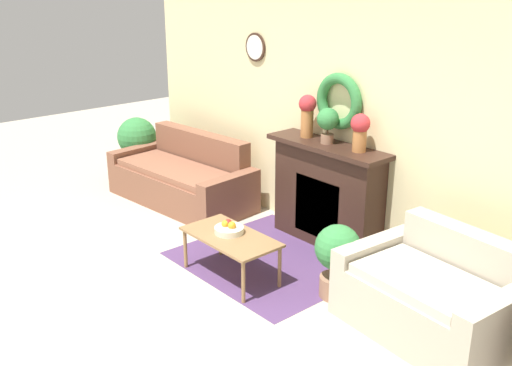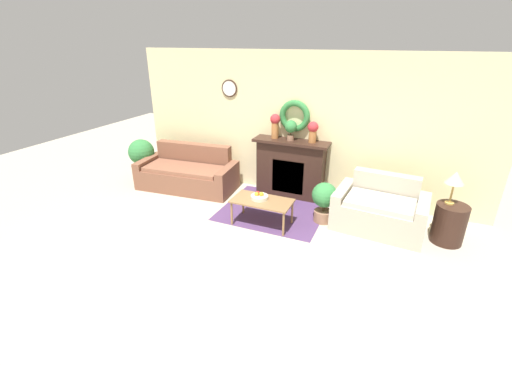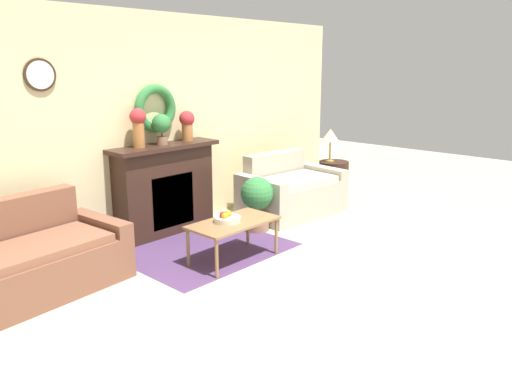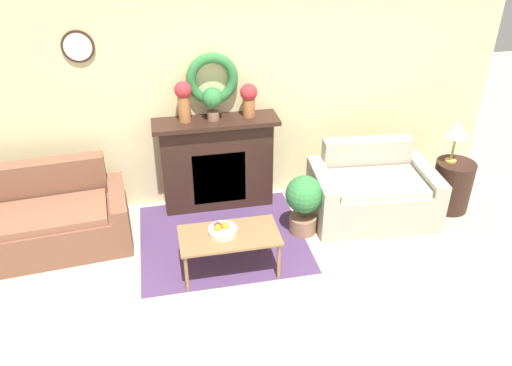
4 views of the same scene
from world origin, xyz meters
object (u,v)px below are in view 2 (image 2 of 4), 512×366
(table_lamp, at_px, (455,179))
(vase_on_mantel_right, at_px, (313,130))
(couch_left, at_px, (188,174))
(vase_on_mantel_left, at_px, (275,124))
(potted_plant_floor_by_loveseat, at_px, (324,199))
(loveseat_right, at_px, (380,210))
(coffee_table, at_px, (262,203))
(potted_plant_floor_by_couch, at_px, (142,154))
(side_table_by_loveseat, at_px, (449,224))
(fruit_bowl, at_px, (259,196))
(potted_plant_on_mantel, at_px, (291,128))
(fireplace, at_px, (290,168))

(table_lamp, xyz_separation_m, vase_on_mantel_right, (-2.28, 0.62, 0.33))
(couch_left, distance_m, vase_on_mantel_left, 2.09)
(table_lamp, height_order, potted_plant_floor_by_loveseat, table_lamp)
(couch_left, distance_m, table_lamp, 4.78)
(loveseat_right, height_order, coffee_table, loveseat_right)
(couch_left, relative_size, coffee_table, 2.08)
(coffee_table, bearing_deg, potted_plant_floor_by_couch, 164.90)
(side_table_by_loveseat, xyz_separation_m, table_lamp, (-0.06, 0.05, 0.71))
(vase_on_mantel_left, relative_size, potted_plant_floor_by_loveseat, 0.66)
(couch_left, distance_m, fruit_bowl, 2.09)
(table_lamp, bearing_deg, potted_plant_floor_by_loveseat, -174.90)
(potted_plant_on_mantel, bearing_deg, fruit_bowl, -94.87)
(loveseat_right, distance_m, potted_plant_floor_by_loveseat, 0.90)
(couch_left, bearing_deg, loveseat_right, -7.36)
(fireplace, distance_m, vase_on_mantel_left, 0.89)
(fruit_bowl, distance_m, vase_on_mantel_left, 1.56)
(side_table_by_loveseat, bearing_deg, potted_plant_on_mantel, 166.78)
(loveseat_right, distance_m, vase_on_mantel_left, 2.41)
(side_table_by_loveseat, bearing_deg, table_lamp, 141.34)
(fireplace, bearing_deg, potted_plant_floor_by_couch, -172.78)
(coffee_table, bearing_deg, loveseat_right, 20.36)
(potted_plant_floor_by_couch, xyz_separation_m, potted_plant_floor_by_loveseat, (4.11, -0.36, -0.15))
(couch_left, height_order, table_lamp, table_lamp)
(fruit_bowl, height_order, table_lamp, table_lamp)
(couch_left, distance_m, side_table_by_loveseat, 4.79)
(fruit_bowl, distance_m, potted_plant_floor_by_couch, 3.24)
(fruit_bowl, bearing_deg, potted_plant_floor_by_couch, 165.15)
(fruit_bowl, xyz_separation_m, table_lamp, (2.80, 0.63, 0.54))
(potted_plant_on_mantel, bearing_deg, loveseat_right, -18.82)
(fruit_bowl, relative_size, potted_plant_floor_by_loveseat, 0.41)
(couch_left, xyz_separation_m, coffee_table, (1.99, -0.81, 0.09))
(fruit_bowl, distance_m, side_table_by_loveseat, 2.92)
(coffee_table, xyz_separation_m, vase_on_mantel_left, (-0.27, 1.28, 1.00))
(fireplace, xyz_separation_m, potted_plant_floor_by_couch, (-3.26, -0.41, -0.01))
(vase_on_mantel_right, bearing_deg, loveseat_right, -24.71)
(fruit_bowl, xyz_separation_m, potted_plant_floor_by_couch, (-3.13, 0.83, 0.08))
(table_lamp, height_order, vase_on_mantel_left, vase_on_mantel_left)
(potted_plant_on_mantel, bearing_deg, table_lamp, -12.57)
(coffee_table, xyz_separation_m, fruit_bowl, (-0.06, 0.03, 0.09))
(table_lamp, bearing_deg, side_table_by_loveseat, -38.66)
(side_table_by_loveseat, distance_m, vase_on_mantel_right, 2.65)
(potted_plant_floor_by_loveseat, bearing_deg, couch_left, 173.78)
(loveseat_right, relative_size, coffee_table, 1.49)
(vase_on_mantel_right, bearing_deg, potted_plant_floor_by_couch, -173.46)
(potted_plant_floor_by_couch, distance_m, potted_plant_floor_by_loveseat, 4.13)
(vase_on_mantel_right, bearing_deg, fireplace, -179.20)
(vase_on_mantel_left, bearing_deg, potted_plant_on_mantel, -3.64)
(couch_left, xyz_separation_m, table_lamp, (4.73, -0.15, 0.71))
(vase_on_mantel_right, bearing_deg, vase_on_mantel_left, -180.00)
(vase_on_mantel_left, bearing_deg, vase_on_mantel_right, 0.00)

